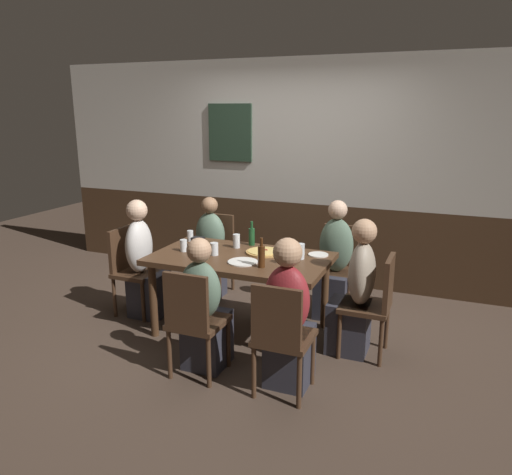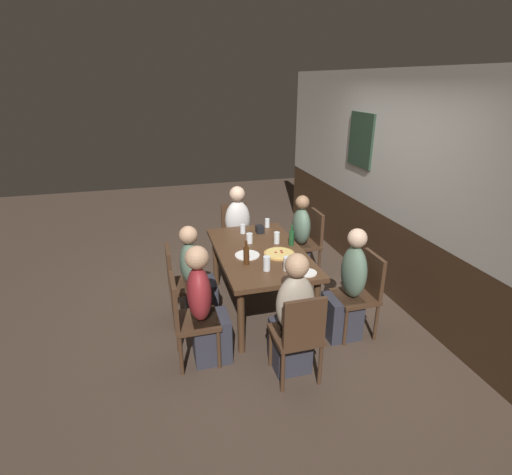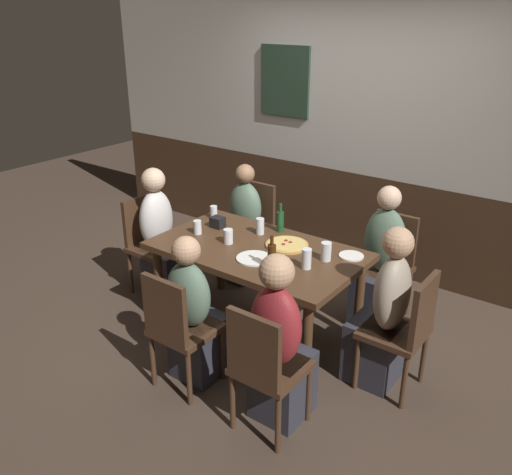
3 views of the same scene
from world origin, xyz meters
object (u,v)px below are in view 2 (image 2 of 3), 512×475
object	(u,v)px
chair_right_far	(362,290)
chair_left_far	(309,239)
person_right_far	(348,293)
pint_glass_pale	(267,223)
person_head_west	(239,236)
condiment_caddy	(260,229)
highball_clear	(287,264)
tumbler_short	(243,229)
plate_white_small	(307,273)
chair_head_east	(299,333)
dining_table	(260,257)
beer_bottle_green	(292,238)
chair_head_west	(236,232)
person_left_far	(297,243)
beer_glass_half	(267,264)
beer_glass_tall	(277,238)
pizza	(279,254)
plate_white_large	(247,255)
chair_right_near	(188,316)
pint_glass_amber	(249,239)
beer_bottle_brown	(246,255)
person_head_east	(293,322)
person_right_near	(205,313)
chair_mid_near	(180,280)

from	to	relation	value
chair_right_far	chair_left_far	size ratio (longest dim) A/B	1.00
chair_left_far	person_right_far	distance (m)	1.42
chair_right_far	pint_glass_pale	xyz separation A→B (m)	(-1.39, -0.59, 0.29)
person_head_west	person_right_far	xyz separation A→B (m)	(1.76, 0.72, -0.01)
person_right_far	condiment_caddy	bearing A→B (deg)	-154.87
highball_clear	tumbler_short	world-z (taller)	highball_clear
tumbler_short	plate_white_small	distance (m)	1.25
chair_head_east	chair_left_far	world-z (taller)	same
chair_right_far	chair_left_far	bearing A→B (deg)	180.00
dining_table	person_head_west	world-z (taller)	person_head_west
chair_left_far	beer_bottle_green	bearing A→B (deg)	-37.09
chair_head_west	person_head_west	world-z (taller)	person_head_west
highball_clear	condiment_caddy	world-z (taller)	highball_clear
person_left_far	beer_glass_half	world-z (taller)	person_left_far
person_right_far	beer_glass_tall	xyz separation A→B (m)	(-0.85, -0.48, 0.30)
plate_white_small	beer_glass_tall	bearing A→B (deg)	-176.24
pizza	plate_white_large	world-z (taller)	pizza
chair_right_near	beer_bottle_green	distance (m)	1.51
person_right_far	plate_white_large	bearing A→B (deg)	-124.45
chair_right_far	plate_white_large	distance (m)	1.24
highball_clear	pint_glass_amber	xyz separation A→B (m)	(-0.76, -0.19, -0.01)
pizza	beer_bottle_brown	world-z (taller)	beer_bottle_brown
pizza	highball_clear	size ratio (longest dim) A/B	2.38
chair_left_far	person_left_far	world-z (taller)	person_left_far
chair_head_east	person_right_far	bearing A→B (deg)	125.48
highball_clear	plate_white_small	world-z (taller)	highball_clear
chair_left_far	beer_bottle_brown	xyz separation A→B (m)	(1.00, -1.11, 0.34)
beer_bottle_brown	pint_glass_amber	bearing A→B (deg)	162.35
chair_left_far	pint_glass_pale	xyz separation A→B (m)	(0.02, -0.59, 0.29)
pint_glass_pale	chair_right_far	bearing A→B (deg)	23.03
plate_white_small	beer_bottle_brown	bearing A→B (deg)	-124.16
chair_head_west	person_right_far	distance (m)	2.05
pint_glass_pale	beer_bottle_brown	distance (m)	1.11
chair_head_east	beer_bottle_green	bearing A→B (deg)	163.09
pint_glass_amber	plate_white_large	world-z (taller)	pint_glass_amber
beer_glass_half	pizza	bearing A→B (deg)	143.47
person_right_far	person_head_east	bearing A→B (deg)	-63.96
person_head_east	plate_white_small	xyz separation A→B (m)	(-0.41, 0.29, 0.24)
person_head_east	chair_right_near	bearing A→B (deg)	-111.75
chair_left_far	person_right_far	xyz separation A→B (m)	(1.41, -0.16, -0.00)
dining_table	person_right_near	bearing A→B (deg)	-45.57
person_head_west	pizza	xyz separation A→B (m)	(1.22, 0.17, 0.25)
chair_head_west	beer_bottle_brown	bearing A→B (deg)	-8.50
chair_mid_near	pint_glass_amber	distance (m)	0.90
chair_mid_near	condiment_caddy	world-z (taller)	chair_mid_near
chair_head_west	tumbler_short	size ratio (longest dim) A/B	7.80
beer_glass_half	person_head_east	bearing A→B (deg)	6.69
chair_head_west	pint_glass_amber	xyz separation A→B (m)	(0.98, -0.06, 0.30)
beer_glass_tall	beer_bottle_brown	world-z (taller)	beer_bottle_brown
chair_mid_near	person_right_near	distance (m)	0.72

